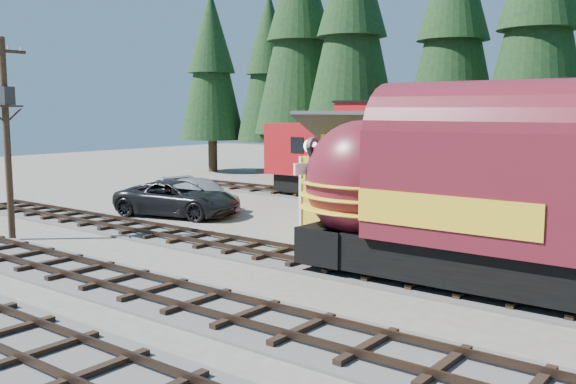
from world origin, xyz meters
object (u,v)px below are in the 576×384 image
Objects in this scene: locomotive at (556,208)px; depot at (467,170)px; caboose at (348,155)px; pickup_truck_a at (178,199)px; pickup_truck_b at (200,194)px; utility_pole at (7,126)px.

depot is at bearing 128.78° from locomotive.
depot is 0.74× the size of locomotive.
pickup_truck_a is (-3.63, -10.14, -1.78)m from caboose.
pickup_truck_a is 2.41m from pickup_truck_b.
depot is at bearing -35.88° from caboose.
utility_pole is 9.13m from pickup_truck_a.
caboose is 1.26× the size of utility_pole.
caboose reaches higher than depot.
caboose is 1.63× the size of pickup_truck_a.
locomotive is at bearing -92.99° from pickup_truck_b.
pickup_truck_b is (0.22, 10.53, -3.88)m from utility_pole.
caboose is at bearing 138.08° from locomotive.
locomotive is (5.22, -6.50, -0.25)m from depot.
locomotive is 2.71× the size of pickup_truck_a.
pickup_truck_a is (-14.00, -2.64, -2.08)m from depot.
caboose is at bearing -14.94° from pickup_truck_b.
depot is 1.56× the size of utility_pole.
pickup_truck_a is at bearing 168.65° from locomotive.
caboose is 1.86× the size of pickup_truck_b.
utility_pole is (-20.18, -4.38, 1.97)m from locomotive.
locomotive reaches higher than pickup_truck_a.
locomotive is at bearing -41.92° from caboose.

